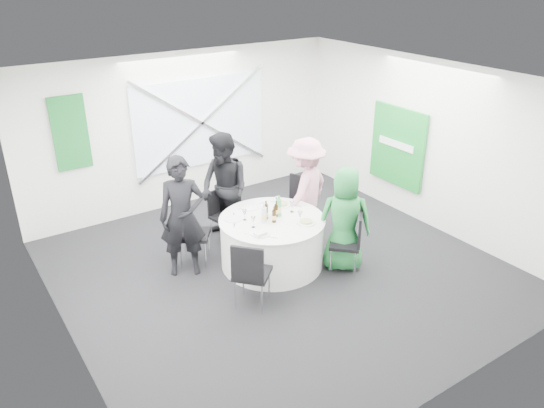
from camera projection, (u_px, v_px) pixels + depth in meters
floor at (279, 269)px, 7.90m from camera, size 6.00×6.00×0.00m
ceiling at (281, 81)px, 6.72m from camera, size 6.00×6.00×0.00m
wall_back at (185, 130)px, 9.57m from camera, size 6.00×0.00×6.00m
wall_front at (459, 283)px, 5.05m from camera, size 6.00×0.00×6.00m
wall_left at (55, 242)px, 5.79m from camera, size 0.00×6.00×6.00m
wall_right at (428, 144)px, 8.83m from camera, size 0.00×6.00×6.00m
window_panel at (201, 122)px, 9.65m from camera, size 2.60×0.03×1.60m
window_brace_a at (202, 123)px, 9.62m from camera, size 2.63×0.05×1.84m
window_brace_b at (202, 123)px, 9.62m from camera, size 2.63×0.05×1.84m
green_banner at (70, 133)px, 8.39m from camera, size 0.55×0.04×1.20m
green_sign at (397, 147)px, 9.34m from camera, size 0.05×1.20×1.40m
banquet_table at (272, 242)px, 7.89m from camera, size 1.56×1.56×0.76m
chair_back at (221, 211)px, 8.59m from camera, size 0.45×0.45×0.84m
chair_back_left at (187, 229)px, 7.84m from camera, size 0.63×0.62×0.99m
chair_back_right at (299, 201)px, 8.69m from camera, size 0.63×0.63×1.01m
chair_front_right at (351, 238)px, 7.62m from camera, size 0.60×0.60×0.94m
chair_front_left at (250, 271)px, 6.79m from camera, size 0.63×0.63×0.98m
person_man_back_left at (182, 217)px, 7.48m from camera, size 0.77×0.66×1.79m
person_man_back at (224, 189)px, 8.36m from camera, size 0.64×0.95×1.81m
person_woman_pink at (305, 190)px, 8.46m from camera, size 1.22×0.92×1.71m
person_woman_green at (345, 219)px, 7.65m from camera, size 0.92×0.87×1.58m
plate_back at (250, 207)px, 8.08m from camera, size 0.29×0.29×0.01m
plate_back_left at (233, 219)px, 7.71m from camera, size 0.25×0.25×0.01m
plate_back_right at (282, 204)px, 8.15m from camera, size 0.26×0.26×0.04m
plate_front_right at (306, 222)px, 7.60m from camera, size 0.27×0.27×0.04m
plate_front_left at (261, 234)px, 7.30m from camera, size 0.27×0.27×0.01m
napkin at (260, 234)px, 7.24m from camera, size 0.17×0.12×0.04m
beer_bottle_a at (266, 213)px, 7.69m from camera, size 0.06×0.06×0.25m
beer_bottle_b at (266, 211)px, 7.77m from camera, size 0.06×0.06×0.25m
beer_bottle_c at (276, 210)px, 7.77m from camera, size 0.06×0.06×0.25m
beer_bottle_d at (274, 216)px, 7.60m from camera, size 0.06×0.06×0.25m
green_water_bottle at (279, 208)px, 7.77m from camera, size 0.08×0.08×0.32m
clear_water_bottle at (264, 215)px, 7.58m from camera, size 0.08×0.08×0.29m
wine_glass_a at (292, 204)px, 7.89m from camera, size 0.07×0.07×0.17m
wine_glass_b at (300, 214)px, 7.58m from camera, size 0.07×0.07×0.17m
wine_glass_c at (253, 219)px, 7.44m from camera, size 0.07×0.07×0.17m
wine_glass_d at (245, 212)px, 7.65m from camera, size 0.07×0.07×0.17m
wine_glass_e at (277, 200)px, 8.04m from camera, size 0.07×0.07×0.17m
fork_a at (249, 234)px, 7.29m from camera, size 0.11×0.12×0.01m
knife_a at (272, 238)px, 7.21m from camera, size 0.11×0.13×0.01m
fork_b at (234, 215)px, 7.83m from camera, size 0.08×0.14×0.01m
knife_b at (234, 225)px, 7.54m from camera, size 0.09×0.14×0.01m
fork_c at (297, 206)px, 8.12m from camera, size 0.09×0.14×0.01m
knife_c at (275, 202)px, 8.25m from camera, size 0.10×0.13×0.01m
fork_d at (262, 203)px, 8.23m from camera, size 0.15×0.02×0.01m
knife_d at (242, 208)px, 8.05m from camera, size 0.15×0.02×0.01m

